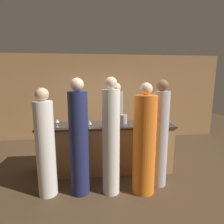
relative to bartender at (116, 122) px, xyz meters
The scene contains 18 objects.
ground_plane 1.25m from the bartender, 110.71° to the right, with size 14.00×14.00×0.00m, color #4C3823.
back_wall 1.59m from the bartender, 101.98° to the left, with size 8.00×0.06×2.80m.
bar_counter 0.96m from the bartender, 110.71° to the right, with size 2.82×0.70×1.03m.
bartender is the anchor object (origin of this frame).
guest_0 1.79m from the bartender, 117.75° to the right, with size 0.32×0.32×2.00m.
guest_1 1.68m from the bartender, 80.46° to the right, with size 0.39×0.39×1.92m.
guest_2 1.59m from the bartender, 66.91° to the right, with size 0.28×0.28×1.97m.
guest_3 2.09m from the bartender, 131.44° to the right, with size 0.31×0.31×1.84m.
guest_4 1.65m from the bartender, 100.23° to the right, with size 0.29×0.29×2.01m.
wine_bottle_0 1.12m from the bartender, 38.06° to the right, with size 0.08×0.08×0.29m.
ice_bucket 0.81m from the bartender, 85.33° to the right, with size 0.15×0.15×0.19m.
wine_glass_0 1.45m from the bartender, 133.70° to the right, with size 0.06×0.06×0.16m.
wine_glass_1 1.84m from the bartender, 143.41° to the right, with size 0.07×0.07×0.16m.
wine_glass_2 1.34m from the bartender, 120.16° to the right, with size 0.07×0.07×0.16m.
wine_glass_3 1.19m from the bartender, 106.91° to the right, with size 0.08×0.08×0.17m.
wine_glass_4 1.64m from the bartender, 144.02° to the right, with size 0.07×0.07×0.17m.
wine_glass_5 1.06m from the bartender, 96.83° to the right, with size 0.07×0.07×0.18m.
wine_glass_6 1.75m from the bartender, 149.74° to the right, with size 0.08×0.08×0.16m.
Camera 1 is at (-0.24, -3.61, 1.94)m, focal length 28.00 mm.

